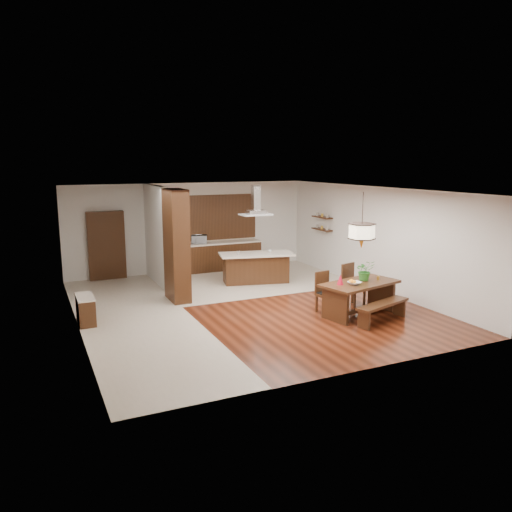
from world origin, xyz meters
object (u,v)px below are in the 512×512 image
hallway_console (86,310)px  kitchen_island (256,267)px  dining_chair_left (327,293)px  island_cup (270,251)px  range_hood (256,200)px  dining_table (359,291)px  pendant_lantern (362,221)px  microwave (199,239)px  foliage_plant (365,270)px  dining_chair_right (354,285)px  dining_bench (382,312)px  fruit_bowl (354,283)px

hallway_console → kitchen_island: 5.42m
dining_chair_left → island_cup: 3.41m
range_hood → island_cup: range_hood is taller
dining_table → island_cup: (-0.46, 3.83, 0.36)m
dining_chair_left → pendant_lantern: pendant_lantern is taller
hallway_console → microwave: (4.01, 4.00, 0.77)m
foliage_plant → microwave: foliage_plant is taller
kitchen_island → island_cup: island_cup is taller
dining_chair_right → island_cup: bearing=88.4°
dining_chair_left → foliage_plant: size_ratio=2.00×
foliage_plant → island_cup: bearing=100.1°
hallway_console → dining_chair_right: 6.43m
dining_chair_right → kitchen_island: 3.47m
dining_bench → range_hood: size_ratio=1.78×
hallway_console → foliage_plant: bearing=-17.5°
pendant_lantern → island_cup: 4.07m
hallway_console → island_cup: (5.49, 1.80, 0.63)m
microwave → dining_chair_right: bearing=-48.8°
hallway_console → foliage_plant: 6.49m
dining_bench → pendant_lantern: pendant_lantern is taller
dining_table → kitchen_island: (-0.88, 3.93, -0.12)m
kitchen_island → island_cup: size_ratio=20.56×
dining_table → dining_bench: bearing=-76.7°
foliage_plant → microwave: (-2.15, 5.94, 0.05)m
foliage_plant → microwave: bearing=109.9°
dining_bench → dining_chair_left: dining_chair_left is taller
dining_chair_left → pendant_lantern: size_ratio=0.75×
dining_table → fruit_bowl: 0.38m
hallway_console → foliage_plant: (6.16, -1.94, 0.72)m
dining_table → kitchen_island: 4.02m
dining_bench → kitchen_island: kitchen_island is taller
hallway_console → pendant_lantern: size_ratio=0.67×
dining_chair_right → foliage_plant: bearing=-117.7°
range_hood → dining_chair_right: bearing=-69.7°
dining_chair_left → microwave: size_ratio=2.00×
dining_table → pendant_lantern: bearing=0.0°
dining_chair_right → range_hood: (-1.21, 3.25, 1.93)m
fruit_bowl → island_cup: bearing=92.9°
kitchen_island → range_hood: (0.00, 0.00, 2.00)m
pendant_lantern → island_cup: pendant_lantern is taller
range_hood → kitchen_island: bearing=-90.0°
pendant_lantern → microwave: 6.45m
pendant_lantern → dining_chair_left: bearing=142.6°
foliage_plant → fruit_bowl: size_ratio=1.70×
dining_chair_right → dining_chair_left: bearing=177.7°
dining_chair_right → range_hood: bearing=94.7°
dining_chair_left → fruit_bowl: (0.34, -0.59, 0.34)m
microwave → pendant_lantern: bearing=-53.9°
pendant_lantern → fruit_bowl: bearing=-152.0°
foliage_plant → kitchen_island: foliage_plant is taller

